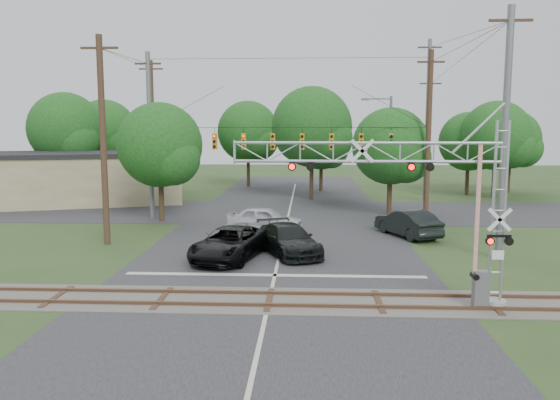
{
  "coord_description": "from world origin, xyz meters",
  "views": [
    {
      "loc": [
        1.38,
        -17.37,
        6.29
      ],
      "look_at": [
        0.12,
        7.5,
        3.04
      ],
      "focal_mm": 35.0,
      "sensor_mm": 36.0,
      "label": 1
    }
  ],
  "objects_px": {
    "crossing_gantry": "(417,193)",
    "pickup_black": "(230,243)",
    "commercial_building": "(70,177)",
    "streetlight": "(388,147)",
    "traffic_signal_span": "(300,138)",
    "car_dark": "(289,240)",
    "sedan_silver": "(265,219)"
  },
  "relations": [
    {
      "from": "crossing_gantry",
      "to": "pickup_black",
      "type": "distance_m",
      "value": 10.69
    },
    {
      "from": "car_dark",
      "to": "streetlight",
      "type": "relative_size",
      "value": 0.59
    },
    {
      "from": "streetlight",
      "to": "car_dark",
      "type": "bearing_deg",
      "value": -114.94
    },
    {
      "from": "traffic_signal_span",
      "to": "pickup_black",
      "type": "distance_m",
      "value": 12.96
    },
    {
      "from": "sedan_silver",
      "to": "streetlight",
      "type": "height_order",
      "value": "streetlight"
    },
    {
      "from": "crossing_gantry",
      "to": "commercial_building",
      "type": "distance_m",
      "value": 36.04
    },
    {
      "from": "pickup_black",
      "to": "sedan_silver",
      "type": "xyz_separation_m",
      "value": [
        1.19,
        7.02,
        0.02
      ]
    },
    {
      "from": "car_dark",
      "to": "sedan_silver",
      "type": "xyz_separation_m",
      "value": [
        -1.65,
        5.86,
        0.04
      ]
    },
    {
      "from": "crossing_gantry",
      "to": "pickup_black",
      "type": "relative_size",
      "value": 1.74
    },
    {
      "from": "crossing_gantry",
      "to": "streetlight",
      "type": "distance_m",
      "value": 23.21
    },
    {
      "from": "traffic_signal_span",
      "to": "streetlight",
      "type": "distance_m",
      "value": 8.18
    },
    {
      "from": "crossing_gantry",
      "to": "car_dark",
      "type": "height_order",
      "value": "crossing_gantry"
    },
    {
      "from": "traffic_signal_span",
      "to": "sedan_silver",
      "type": "distance_m",
      "value": 6.97
    },
    {
      "from": "pickup_black",
      "to": "commercial_building",
      "type": "height_order",
      "value": "commercial_building"
    },
    {
      "from": "traffic_signal_span",
      "to": "sedan_silver",
      "type": "height_order",
      "value": "traffic_signal_span"
    },
    {
      "from": "sedan_silver",
      "to": "commercial_building",
      "type": "relative_size",
      "value": 0.23
    },
    {
      "from": "commercial_building",
      "to": "streetlight",
      "type": "height_order",
      "value": "streetlight"
    },
    {
      "from": "streetlight",
      "to": "commercial_building",
      "type": "bearing_deg",
      "value": 172.32
    },
    {
      "from": "car_dark",
      "to": "traffic_signal_span",
      "type": "bearing_deg",
      "value": 65.14
    },
    {
      "from": "sedan_silver",
      "to": "streetlight",
      "type": "xyz_separation_m",
      "value": [
        8.67,
        9.26,
        4.1
      ]
    },
    {
      "from": "commercial_building",
      "to": "car_dark",
      "type": "bearing_deg",
      "value": -62.64
    },
    {
      "from": "pickup_black",
      "to": "sedan_silver",
      "type": "distance_m",
      "value": 7.12
    },
    {
      "from": "car_dark",
      "to": "streetlight",
      "type": "xyz_separation_m",
      "value": [
        7.03,
        15.11,
        4.14
      ]
    },
    {
      "from": "traffic_signal_span",
      "to": "car_dark",
      "type": "height_order",
      "value": "traffic_signal_span"
    },
    {
      "from": "traffic_signal_span",
      "to": "car_dark",
      "type": "bearing_deg",
      "value": -92.21
    },
    {
      "from": "pickup_black",
      "to": "streetlight",
      "type": "bearing_deg",
      "value": 72.39
    },
    {
      "from": "car_dark",
      "to": "commercial_building",
      "type": "xyz_separation_m",
      "value": [
        -19.46,
        18.68,
        1.41
      ]
    },
    {
      "from": "crossing_gantry",
      "to": "commercial_building",
      "type": "height_order",
      "value": "crossing_gantry"
    },
    {
      "from": "sedan_silver",
      "to": "commercial_building",
      "type": "height_order",
      "value": "commercial_building"
    },
    {
      "from": "crossing_gantry",
      "to": "pickup_black",
      "type": "height_order",
      "value": "crossing_gantry"
    },
    {
      "from": "traffic_signal_span",
      "to": "commercial_building",
      "type": "relative_size",
      "value": 0.94
    },
    {
      "from": "commercial_building",
      "to": "sedan_silver",
      "type": "bearing_deg",
      "value": -54.56
    }
  ]
}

